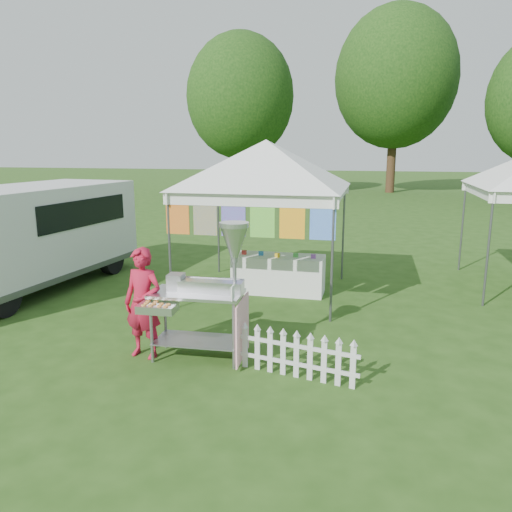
# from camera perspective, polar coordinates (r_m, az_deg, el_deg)

# --- Properties ---
(ground) EXTENTS (120.00, 120.00, 0.00)m
(ground) POSITION_cam_1_polar(r_m,az_deg,el_deg) (6.88, -5.26, -12.21)
(ground) COLOR #264814
(ground) RESTS_ON ground
(canopy_main) EXTENTS (4.24, 4.24, 3.45)m
(canopy_main) POSITION_cam_1_polar(r_m,az_deg,el_deg) (9.64, 1.15, 13.10)
(canopy_main) COLOR #59595E
(canopy_main) RESTS_ON ground
(tree_left) EXTENTS (6.40, 6.40, 9.53)m
(tree_left) POSITION_cam_1_polar(r_m,az_deg,el_deg) (31.13, -1.79, 17.74)
(tree_left) COLOR #3E2616
(tree_left) RESTS_ON ground
(tree_mid) EXTENTS (7.60, 7.60, 11.52)m
(tree_mid) POSITION_cam_1_polar(r_m,az_deg,el_deg) (34.21, 15.70, 19.01)
(tree_mid) COLOR #3E2616
(tree_mid) RESTS_ON ground
(donut_cart) EXTENTS (1.36, 0.99, 1.90)m
(donut_cart) POSITION_cam_1_polar(r_m,az_deg,el_deg) (6.66, -5.19, -2.81)
(donut_cart) COLOR gray
(donut_cart) RESTS_ON ground
(vendor) EXTENTS (0.60, 0.44, 1.54)m
(vendor) POSITION_cam_1_polar(r_m,az_deg,el_deg) (7.01, -12.78, -5.27)
(vendor) COLOR #B01531
(vendor) RESTS_ON ground
(cargo_van) EXTENTS (2.46, 5.18, 2.09)m
(cargo_van) POSITION_cam_1_polar(r_m,az_deg,el_deg) (11.21, -24.33, 2.33)
(cargo_van) COLOR silver
(cargo_van) RESTS_ON ground
(picket_fence) EXTENTS (1.59, 0.35, 0.56)m
(picket_fence) POSITION_cam_1_polar(r_m,az_deg,el_deg) (6.40, 4.64, -11.33)
(picket_fence) COLOR silver
(picket_fence) RESTS_ON ground
(display_table) EXTENTS (1.80, 0.70, 0.75)m
(display_table) POSITION_cam_1_polar(r_m,az_deg,el_deg) (9.98, 2.59, -2.07)
(display_table) COLOR white
(display_table) RESTS_ON ground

